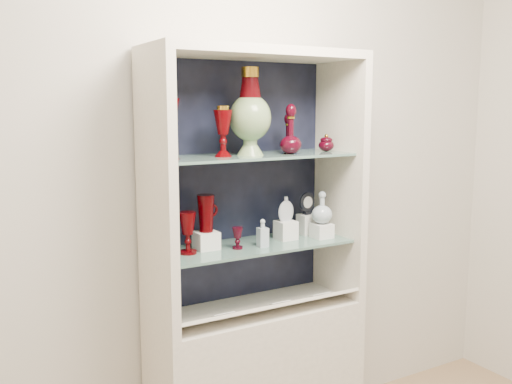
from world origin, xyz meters
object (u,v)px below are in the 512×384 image
pedestal_lamp_left (167,126)px  clear_square_bottle (263,233)px  cameo_medallion (307,203)px  ruby_decanter_a (291,126)px  ruby_pitcher (206,213)px  ruby_goblet_tall (188,233)px  flat_flask (286,208)px  lidded_bowl (326,143)px  pedestal_lamp_right (223,131)px  ruby_goblet_small (238,238)px  cobalt_goblet (162,234)px  enamel_urn (250,112)px  ruby_decanter_b (288,132)px  clear_round_decanter (322,208)px

pedestal_lamp_left → clear_square_bottle: 0.66m
cameo_medallion → pedestal_lamp_left: bearing=176.6°
ruby_decanter_a → ruby_pitcher: (-0.39, 0.09, -0.38)m
ruby_goblet_tall → clear_square_bottle: size_ratio=1.43×
pedestal_lamp_left → flat_flask: pedestal_lamp_left is taller
lidded_bowl → cameo_medallion: size_ratio=0.75×
ruby_pitcher → pedestal_lamp_right: bearing=-56.8°
ruby_goblet_small → flat_flask: bearing=9.4°
cobalt_goblet → ruby_goblet_small: bearing=-14.3°
pedestal_lamp_left → flat_flask: (0.61, 0.03, -0.41)m
pedestal_lamp_right → ruby_pitcher: size_ratio=1.31×
pedestal_lamp_right → ruby_goblet_small: (0.06, -0.01, -0.48)m
ruby_goblet_tall → flat_flask: (0.52, 0.01, 0.06)m
enamel_urn → flat_flask: (0.21, 0.03, -0.46)m
ruby_goblet_tall → clear_square_bottle: 0.35m
pedestal_lamp_right → flat_flask: bearing=6.0°
pedestal_lamp_right → cameo_medallion: size_ratio=1.92×
ruby_decanter_b → ruby_pitcher: 0.57m
pedestal_lamp_right → ruby_pitcher: bearing=138.0°
pedestal_lamp_right → ruby_goblet_small: size_ratio=2.25×
ruby_decanter_b → clear_round_decanter: (0.14, -0.09, -0.37)m
lidded_bowl → ruby_goblet_tall: (-0.73, 0.01, -0.37)m
lidded_bowl → cameo_medallion: 0.32m
pedestal_lamp_left → pedestal_lamp_right: 0.26m
pedestal_lamp_left → clear_round_decanter: (0.78, -0.03, -0.41)m
ruby_goblet_tall → lidded_bowl: bearing=-0.9°
pedestal_lamp_right → ruby_decanter_a: bearing=-6.0°
ruby_decanter_b → clear_square_bottle: 0.50m
pedestal_lamp_right → cobalt_goblet: 0.52m
lidded_bowl → ruby_goblet_tall: bearing=179.1°
ruby_goblet_tall → ruby_pitcher: 0.13m
ruby_decanter_a → ruby_decanter_b: ruby_decanter_a is taller
pedestal_lamp_right → ruby_goblet_small: 0.49m
pedestal_lamp_left → ruby_pitcher: bearing=14.4°
flat_flask → cameo_medallion: cameo_medallion is taller
pedestal_lamp_left → cobalt_goblet: size_ratio=1.53×
ruby_decanter_a → ruby_decanter_b: (0.05, 0.10, -0.03)m
cobalt_goblet → enamel_urn: bearing=-8.6°
ruby_decanter_a → lidded_bowl: bearing=10.9°
pedestal_lamp_left → pedestal_lamp_right: pedestal_lamp_left is taller
clear_round_decanter → flat_flask: bearing=160.4°
enamel_urn → ruby_goblet_small: enamel_urn is taller
cameo_medallion → enamel_urn: bearing=-178.4°
lidded_bowl → pedestal_lamp_left: bearing=-179.6°
cobalt_goblet → flat_flask: size_ratio=1.45×
ruby_decanter_a → enamel_urn: bearing=166.4°
enamel_urn → ruby_decanter_b: enamel_urn is taller
ruby_decanter_a → cameo_medallion: 0.44m
ruby_decanter_a → clear_round_decanter: bearing=3.3°
enamel_urn → ruby_pitcher: (-0.20, 0.04, -0.45)m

